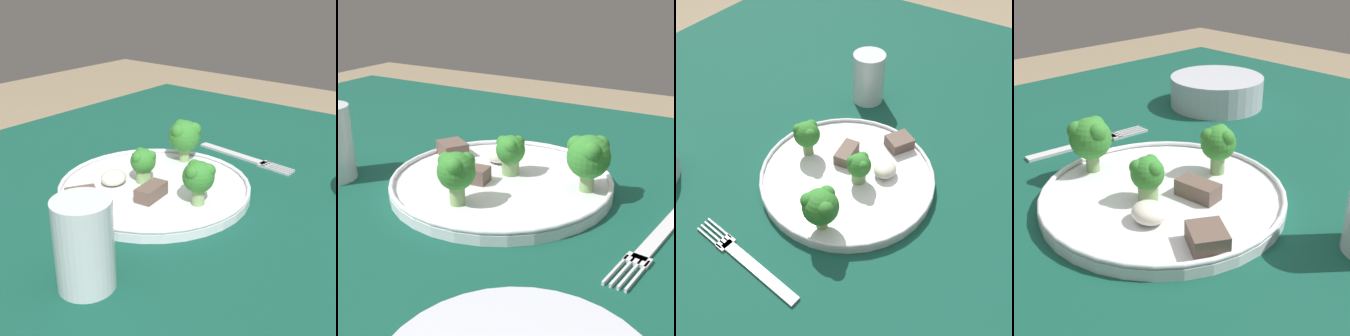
# 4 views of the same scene
# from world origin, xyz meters

# --- Properties ---
(table) EXTENTS (1.23, 1.07, 0.77)m
(table) POSITION_xyz_m (0.00, 0.00, 0.68)
(table) COLOR #114738
(table) RESTS_ON ground_plane
(dinner_plate) EXTENTS (0.28, 0.28, 0.02)m
(dinner_plate) POSITION_xyz_m (-0.06, -0.10, 0.78)
(dinner_plate) COLOR white
(dinner_plate) RESTS_ON table
(fork) EXTENTS (0.04, 0.19, 0.00)m
(fork) POSITION_xyz_m (-0.26, -0.07, 0.78)
(fork) COLOR silver
(fork) RESTS_ON table
(drinking_glass) EXTENTS (0.06, 0.06, 0.10)m
(drinking_glass) POSITION_xyz_m (0.15, -0.01, 0.82)
(drinking_glass) COLOR silver
(drinking_glass) RESTS_ON table
(broccoli_floret_near_rim_left) EXTENTS (0.04, 0.04, 0.06)m
(broccoli_floret_near_rim_left) POSITION_xyz_m (-0.05, -0.02, 0.83)
(broccoli_floret_near_rim_left) COLOR #7FA866
(broccoli_floret_near_rim_left) RESTS_ON dinner_plate
(broccoli_floret_center_left) EXTENTS (0.04, 0.04, 0.05)m
(broccoli_floret_center_left) POSITION_xyz_m (-0.06, -0.12, 0.82)
(broccoli_floret_center_left) COLOR #7FA866
(broccoli_floret_center_left) RESTS_ON dinner_plate
(broccoli_floret_back_left) EXTENTS (0.05, 0.05, 0.07)m
(broccoli_floret_back_left) POSITION_xyz_m (-0.16, -0.12, 0.83)
(broccoli_floret_back_left) COLOR #7FA866
(broccoli_floret_back_left) RESTS_ON dinner_plate
(meat_slice_front_slice) EXTENTS (0.05, 0.03, 0.02)m
(meat_slice_front_slice) POSITION_xyz_m (-0.02, -0.08, 0.79)
(meat_slice_front_slice) COLOR brown
(meat_slice_front_slice) RESTS_ON dinner_plate
(meat_slice_middle_slice) EXTENTS (0.05, 0.05, 0.02)m
(meat_slice_middle_slice) POSITION_xyz_m (0.05, -0.14, 0.80)
(meat_slice_middle_slice) COLOR brown
(meat_slice_middle_slice) RESTS_ON dinner_plate
(sauce_dollop) EXTENTS (0.04, 0.04, 0.02)m
(sauce_dollop) POSITION_xyz_m (-0.02, -0.15, 0.80)
(sauce_dollop) COLOR silver
(sauce_dollop) RESTS_ON dinner_plate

